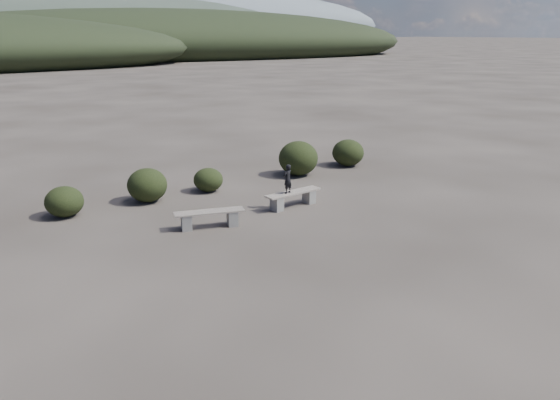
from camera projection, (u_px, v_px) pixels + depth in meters
ground at (368, 295)px, 11.10m from camera, size 1200.00×1200.00×0.00m
bench_left at (210, 217)px, 14.86m from camera, size 1.94×0.82×0.48m
bench_right at (293, 198)px, 16.66m from camera, size 1.94×0.66×0.48m
seated_person at (288, 179)px, 16.35m from camera, size 0.38×0.31×0.88m
shrub_a at (64, 202)px, 15.73m from camera, size 1.09×1.09×0.89m
shrub_b at (147, 185)px, 17.12m from camera, size 1.24×1.24×1.07m
shrub_c at (208, 180)px, 18.28m from camera, size 0.99×0.99×0.79m
shrub_d at (298, 158)px, 20.29m from camera, size 1.47×1.47×1.28m
shrub_e at (348, 153)px, 21.79m from camera, size 1.27×1.27×1.05m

